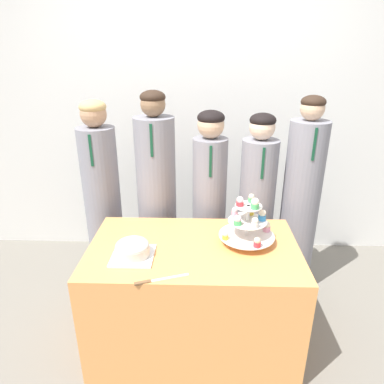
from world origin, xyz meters
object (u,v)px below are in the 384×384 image
at_px(round_cake, 133,249).
at_px(student_4, 300,205).
at_px(student_1, 157,201).
at_px(student_3, 256,210).
at_px(cupcake_stand, 248,222).
at_px(student_2, 209,207).
at_px(student_0, 103,203).
at_px(cake_knife, 153,281).

height_order(round_cake, student_4, student_4).
relative_size(student_1, student_3, 1.11).
bearing_deg(cupcake_stand, student_2, 112.25).
xyz_separation_m(student_0, student_3, (1.16, -0.00, -0.04)).
xyz_separation_m(cupcake_stand, student_4, (0.46, 0.54, -0.13)).
bearing_deg(round_cake, cupcake_stand, 15.03).
height_order(round_cake, student_1, student_1).
height_order(round_cake, cupcake_stand, cupcake_stand).
bearing_deg(student_3, cake_knife, -124.91).
bearing_deg(student_3, student_0, 180.00).
height_order(cake_knife, cupcake_stand, cupcake_stand).
relative_size(cake_knife, cupcake_stand, 0.82).
bearing_deg(cake_knife, student_4, 24.78).
xyz_separation_m(cake_knife, student_0, (-0.51, 0.94, 0.00)).
height_order(cupcake_stand, student_0, student_0).
bearing_deg(round_cake, cake_knife, -57.42).
distance_m(student_0, student_1, 0.41).
relative_size(cupcake_stand, student_4, 0.22).
distance_m(student_0, student_2, 0.81).
bearing_deg(student_1, cupcake_stand, -41.19).
xyz_separation_m(cupcake_stand, student_3, (0.13, 0.54, -0.17)).
bearing_deg(cupcake_stand, round_cake, -164.97).
bearing_deg(round_cake, student_3, 41.98).
bearing_deg(cupcake_stand, student_3, 76.03).
bearing_deg(cake_knife, student_2, 53.30).
xyz_separation_m(cupcake_stand, student_1, (-0.61, 0.54, -0.11)).
bearing_deg(student_0, cupcake_stand, -27.59).
bearing_deg(student_4, student_1, 180.00).
xyz_separation_m(cake_knife, student_3, (0.65, 0.94, -0.04)).
distance_m(cake_knife, student_4, 1.35).
height_order(student_2, student_4, student_4).
relative_size(student_0, student_1, 0.96).
bearing_deg(student_3, cupcake_stand, -103.97).
relative_size(student_0, student_2, 1.05).
height_order(cupcake_stand, student_4, student_4).
distance_m(round_cake, student_3, 1.07).
bearing_deg(cupcake_stand, student_4, 49.49).
relative_size(cupcake_stand, student_2, 0.24).
height_order(cake_knife, student_1, student_1).
xyz_separation_m(student_2, student_3, (0.35, 0.00, -0.02)).
relative_size(student_1, student_2, 1.09).
xyz_separation_m(student_2, student_4, (0.68, 0.00, 0.03)).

